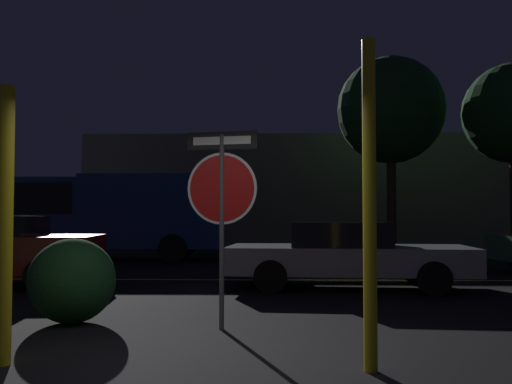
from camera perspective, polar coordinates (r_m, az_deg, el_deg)
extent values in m
plane|color=black|center=(5.55, -7.82, -16.82)|extent=(260.00, 260.00, 0.00)
cube|color=gold|center=(12.41, -2.45, -8.75)|extent=(32.33, 0.12, 0.01)
cylinder|color=#4C4C51|center=(7.02, -3.44, -3.93)|extent=(0.06, 0.06, 2.39)
cylinder|color=white|center=(7.02, -3.43, 0.36)|extent=(0.87, 0.18, 0.89)
cylinder|color=#B71414|center=(7.02, -3.43, 0.36)|extent=(0.81, 0.18, 0.82)
cube|color=black|center=(7.07, -3.42, 5.15)|extent=(0.89, 0.20, 0.22)
cube|color=white|center=(7.07, -3.42, 5.15)|extent=(0.73, 0.18, 0.10)
cylinder|color=yellow|center=(5.85, -23.82, -2.94)|extent=(0.15, 0.15, 2.62)
cylinder|color=yellow|center=(5.23, 11.29, -1.15)|extent=(0.12, 0.12, 2.99)
ellipsoid|color=#19421E|center=(7.81, -17.90, -8.44)|extent=(1.11, 1.11, 1.09)
cylinder|color=black|center=(11.03, -20.69, -7.86)|extent=(0.62, 0.26, 0.60)
cylinder|color=black|center=(12.73, -18.35, -7.13)|extent=(0.62, 0.26, 0.60)
cube|color=#9E9EA3|center=(11.08, 9.21, -6.65)|extent=(4.69, 2.24, 0.50)
cube|color=black|center=(11.05, 8.48, -4.19)|extent=(1.95, 1.76, 0.45)
cylinder|color=black|center=(12.15, 15.72, -7.40)|extent=(0.61, 0.25, 0.60)
cylinder|color=black|center=(10.38, 17.38, -8.26)|extent=(0.61, 0.25, 0.60)
cylinder|color=black|center=(12.01, 2.19, -7.54)|extent=(0.61, 0.25, 0.60)
cylinder|color=black|center=(10.22, 1.47, -8.46)|extent=(0.61, 0.25, 0.60)
sphere|color=#F4EFCC|center=(11.99, 20.21, -6.09)|extent=(0.14, 0.14, 0.14)
sphere|color=#F4EFCC|center=(10.87, 21.70, -6.47)|extent=(0.14, 0.14, 0.14)
cube|color=navy|center=(18.97, -20.27, -1.97)|extent=(2.61, 2.07, 2.13)
cube|color=black|center=(18.98, -20.25, -0.68)|extent=(2.35, 2.11, 0.94)
cube|color=navy|center=(18.02, -10.12, -1.91)|extent=(4.25, 2.22, 2.23)
cylinder|color=black|center=(18.01, -21.32, -5.26)|extent=(0.84, 0.29, 0.84)
cylinder|color=black|center=(19.95, -19.04, -4.99)|extent=(0.84, 0.29, 0.84)
cylinder|color=black|center=(16.89, -8.33, -5.60)|extent=(0.84, 0.29, 0.84)
cylinder|color=black|center=(18.95, -7.30, -5.25)|extent=(0.84, 0.29, 0.84)
cylinder|color=#422D1E|center=(20.16, 13.41, -0.96)|extent=(0.32, 0.32, 3.70)
sphere|color=#19471E|center=(20.48, 13.33, 7.98)|extent=(3.70, 3.70, 3.70)
cube|color=#7A6B5B|center=(25.30, 5.69, -0.06)|extent=(19.44, 3.65, 4.77)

